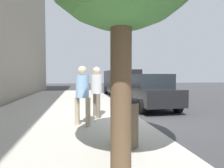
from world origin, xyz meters
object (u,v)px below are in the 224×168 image
parked_van_far (120,81)px  trash_bin (125,123)px  pedestrian_bystander (82,90)px  parked_sedan_near (148,91)px  parking_meter (119,89)px  pedestrian_at_meter (96,87)px

parked_van_far → trash_bin: bearing=168.0°
pedestrian_bystander → trash_bin: size_ratio=1.80×
parked_sedan_near → parked_van_far: 6.67m
pedestrian_bystander → parked_van_far: 10.70m
parking_meter → parked_sedan_near: parked_sedan_near is taller
pedestrian_at_meter → trash_bin: pedestrian_at_meter is taller
pedestrian_at_meter → pedestrian_bystander: (-1.15, 0.54, -0.03)m
parking_meter → parked_van_far: parked_van_far is taller
pedestrian_at_meter → parking_meter: bearing=8.2°
pedestrian_at_meter → parked_van_far: 9.45m
parking_meter → parked_van_far: (8.67, -1.97, 0.09)m
pedestrian_at_meter → parked_van_far: size_ratio=0.35×
parked_van_far → parked_sedan_near: bearing=-180.0°
pedestrian_bystander → trash_bin: 2.16m
pedestrian_bystander → parking_meter: bearing=-8.9°
pedestrian_bystander → parked_van_far: size_ratio=0.35×
parking_meter → pedestrian_bystander: 2.07m
parking_meter → parked_van_far: bearing=-12.8°
parked_sedan_near → parked_van_far: parked_van_far is taller
parking_meter → parked_sedan_near: bearing=-44.6°
pedestrian_at_meter → trash_bin: size_ratio=1.84×
parked_sedan_near → parking_meter: bearing=135.4°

